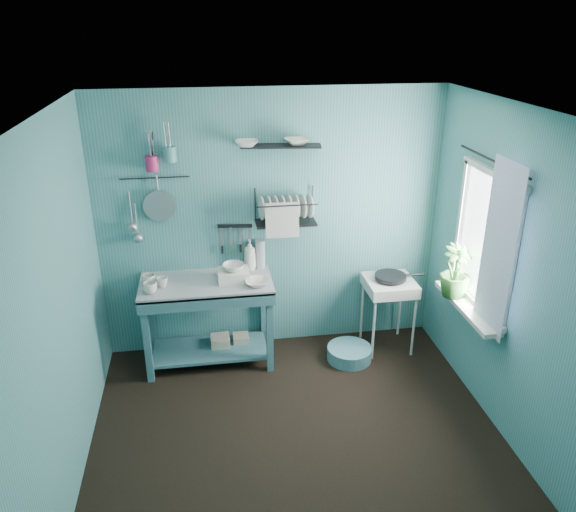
{
  "coord_description": "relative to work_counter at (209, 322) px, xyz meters",
  "views": [
    {
      "loc": [
        -0.61,
        -3.41,
        3.05
      ],
      "look_at": [
        0.05,
        0.85,
        1.2
      ],
      "focal_mm": 35.0,
      "sensor_mm": 36.0,
      "label": 1
    }
  ],
  "objects": [
    {
      "name": "colander",
      "position": [
        -0.37,
        0.23,
        1.08
      ],
      "size": [
        0.28,
        0.03,
        0.28
      ],
      "primitive_type": "cylinder",
      "rotation": [
        1.54,
        0.0,
        0.0
      ],
      "color": "#95969C",
      "rests_on": "wall_back"
    },
    {
      "name": "knife_strip",
      "position": [
        0.3,
        0.25,
        0.84
      ],
      "size": [
        0.32,
        0.06,
        0.03
      ],
      "primitive_type": "cube",
      "rotation": [
        0.0,
        0.0,
        -0.12
      ],
      "color": "black",
      "rests_on": "wall_back"
    },
    {
      "name": "counter_bowl",
      "position": [
        0.45,
        -0.15,
        0.45
      ],
      "size": [
        0.22,
        0.22,
        0.05
      ],
      "primitive_type": "imported",
      "color": "silver",
      "rests_on": "work_counter"
    },
    {
      "name": "wall_right",
      "position": [
        2.24,
        -1.22,
        0.83
      ],
      "size": [
        0.0,
        3.0,
        3.0
      ],
      "primitive_type": "plane",
      "rotation": [
        1.57,
        0.0,
        -1.57
      ],
      "color": "#3A7477",
      "rests_on": "ground"
    },
    {
      "name": "frying_pan",
      "position": [
        1.74,
        -0.01,
        0.35
      ],
      "size": [
        0.3,
        0.3,
        0.03
      ],
      "primitive_type": "cylinder",
      "color": "black",
      "rests_on": "hotplate_stand"
    },
    {
      "name": "work_counter",
      "position": [
        0.0,
        0.0,
        0.0
      ],
      "size": [
        1.27,
        0.78,
        0.84
      ],
      "primitive_type": "cube",
      "rotation": [
        0.0,
        0.0,
        -0.17
      ],
      "color": "#305C66",
      "rests_on": "floor"
    },
    {
      "name": "mug_right",
      "position": [
        -0.5,
        0.0,
        0.47
      ],
      "size": [
        0.17,
        0.17,
        0.1
      ],
      "primitive_type": "imported",
      "rotation": [
        0.0,
        0.0,
        1.05
      ],
      "color": "silver",
      "rests_on": "work_counter"
    },
    {
      "name": "floor",
      "position": [
        0.64,
        -1.22,
        -0.42
      ],
      "size": [
        3.2,
        3.2,
        0.0
      ],
      "primitive_type": "plane",
      "color": "black",
      "rests_on": "ground"
    },
    {
      "name": "tub_bowl",
      "position": [
        0.25,
        -0.02,
        0.55
      ],
      "size": [
        0.2,
        0.19,
        0.06
      ],
      "primitive_type": "imported",
      "color": "silver",
      "rests_on": "wash_tub"
    },
    {
      "name": "windowsill",
      "position": [
        2.14,
        -0.77,
        0.39
      ],
      "size": [
        0.16,
        0.95,
        0.04
      ],
      "primitive_type": "cube",
      "color": "beige",
      "rests_on": "wall_right"
    },
    {
      "name": "wall_back",
      "position": [
        0.64,
        0.28,
        0.83
      ],
      "size": [
        3.2,
        0.0,
        3.2
      ],
      "primitive_type": "plane",
      "rotation": [
        1.57,
        0.0,
        0.0
      ],
      "color": "#3A7477",
      "rests_on": "ground"
    },
    {
      "name": "storage_tin_large",
      "position": [
        0.1,
        0.05,
        -0.31
      ],
      "size": [
        0.18,
        0.18,
        0.22
      ],
      "primitive_type": "cube",
      "color": "gray",
      "rests_on": "floor"
    },
    {
      "name": "storage_tin_small",
      "position": [
        0.3,
        0.08,
        -0.32
      ],
      "size": [
        0.15,
        0.15,
        0.2
      ],
      "primitive_type": "cube",
      "color": "gray",
      "rests_on": "floor"
    },
    {
      "name": "window_glass",
      "position": [
        2.23,
        -0.77,
        0.98
      ],
      "size": [
        0.0,
        1.1,
        1.1
      ],
      "primitive_type": "plane",
      "rotation": [
        1.57,
        0.0,
        1.57
      ],
      "color": "white",
      "rests_on": "wall_right"
    },
    {
      "name": "floor_basin",
      "position": [
        1.32,
        -0.19,
        -0.36
      ],
      "size": [
        0.43,
        0.43,
        0.13
      ],
      "primitive_type": "cylinder",
      "color": "teal",
      "rests_on": "floor"
    },
    {
      "name": "dish_rack",
      "position": [
        0.75,
        0.15,
        1.04
      ],
      "size": [
        0.56,
        0.28,
        0.32
      ],
      "primitive_type": "cube",
      "rotation": [
        0.0,
        0.0,
        -0.07
      ],
      "color": "black",
      "rests_on": "wall_back"
    },
    {
      "name": "ladle_outer",
      "position": [
        -0.62,
        0.24,
        1.07
      ],
      "size": [
        0.01,
        0.01,
        0.3
      ],
      "primitive_type": "cylinder",
      "color": "#95969C",
      "rests_on": "wall_back"
    },
    {
      "name": "utensil_cup_magenta",
      "position": [
        -0.39,
        0.2,
        1.47
      ],
      "size": [
        0.11,
        0.11,
        0.13
      ],
      "primitive_type": "cylinder",
      "color": "#A61E54",
      "rests_on": "wall_back"
    },
    {
      "name": "hotplate_stand",
      "position": [
        1.74,
        -0.01,
        -0.06
      ],
      "size": [
        0.49,
        0.49,
        0.73
      ],
      "primitive_type": "cube",
      "rotation": [
        0.0,
        0.0,
        -0.06
      ],
      "color": "beige",
      "rests_on": "floor"
    },
    {
      "name": "soap_bottle",
      "position": [
        0.42,
        0.2,
        0.57
      ],
      "size": [
        0.11,
        0.12,
        0.3
      ],
      "primitive_type": "imported",
      "color": "silver",
      "rests_on": "work_counter"
    },
    {
      "name": "mug_left",
      "position": [
        -0.48,
        -0.16,
        0.47
      ],
      "size": [
        0.12,
        0.12,
        0.1
      ],
      "primitive_type": "imported",
      "color": "silver",
      "rests_on": "work_counter"
    },
    {
      "name": "mug_mid",
      "position": [
        -0.38,
        -0.06,
        0.47
      ],
      "size": [
        0.14,
        0.14,
        0.09
      ],
      "primitive_type": "imported",
      "rotation": [
        0.0,
        0.0,
        0.52
      ],
      "color": "silver",
      "rests_on": "work_counter"
    },
    {
      "name": "upper_shelf",
      "position": [
        0.72,
        0.18,
        1.59
      ],
      "size": [
        0.72,
        0.27,
        0.01
      ],
      "primitive_type": "cube",
      "rotation": [
        0.0,
        0.0,
        -0.12
      ],
      "color": "black",
      "rests_on": "wall_back"
    },
    {
      "name": "shelf_bowl_left",
      "position": [
        0.42,
        0.18,
        1.63
      ],
      "size": [
        0.23,
        0.23,
        0.05
      ],
      "primitive_type": "imported",
      "rotation": [
        0.0,
        0.0,
        -0.12
      ],
      "color": "silver",
      "rests_on": "upper_shelf"
    },
    {
      "name": "utensil_cup_teal",
      "position": [
        -0.24,
        0.2,
        1.54
      ],
      "size": [
        0.11,
        0.11,
        0.13
      ],
      "primitive_type": "cylinder",
      "color": "teal",
      "rests_on": "wall_back"
    },
    {
      "name": "curtain",
      "position": [
        2.16,
        -1.07,
        1.03
      ],
      "size": [
        0.0,
        1.35,
        1.35
      ],
      "primitive_type": "plane",
      "rotation": [
        1.57,
        0.0,
        1.57
      ],
      "color": "white",
      "rests_on": "wall_right"
    },
    {
      "name": "ladle_inner",
      "position": [
        -0.58,
        0.24,
        0.96
      ],
      "size": [
        0.01,
        0.01,
        0.3
      ],
      "primitive_type": "cylinder",
      "color": "#95969C",
      "rests_on": "wall_back"
    },
    {
      "name": "wall_front",
      "position": [
        0.64,
        -2.72,
        0.83
      ],
      "size": [
        3.2,
        0.0,
        3.2
      ],
      "primitive_type": "plane",
      "rotation": [
        -1.57,
        0.0,
        0.0
      ],
      "color": "#3A7477",
      "rests_on": "ground"
    },
    {
      "name": "water_bottle",
      "position": [
        0.52,
        0.22,
        0.56
      ],
      "size": [
        0.09,
        0.09,
        0.28
      ],
      "primitive_type": "cylinder",
      "color": "#9FA8B1",
      "rests_on": "work_counter"
    },
    {
      "name": "ceiling",
      "position": [
        0.64,
        -1.22,
        2.08
      ],
      "size": [
        3.2,
        3.2,
        0.0
      ],
      "primitive_type": "plane",
      "rotation": [
        3.14,
        0.0,
        0.0
      ],
      "color": "silver",
      "rests_on": "ground"
    },
    {
      "name": "shelf_bowl_right",
      "position": [
        0.86,
        0.18,
        1.64
      ],
      "size": [
        0.24,
        0.24,
        0.05
      ],
      "primitive_type": "imported",
      "rotation": [
        0.0,
        0.0,
        0.15
      ],
      "color": "silver",
      "rests_on": "upper_shelf"
    },
    {
      "name": "wash_tub",
      "position": [
        0.25,
        -0.02,
        0.47
      ],
      "size": [
        0.28,
        0.22,
        0.1
      ],
      "primitive_type": "cube",
      "color": "silver",
      "rests_on": "work_counter"
    },
    {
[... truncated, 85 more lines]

